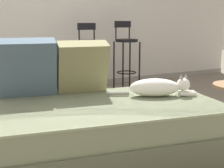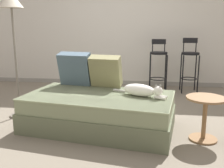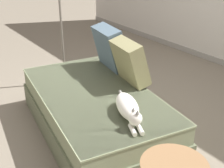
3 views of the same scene
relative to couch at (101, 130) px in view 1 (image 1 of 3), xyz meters
name	(u,v)px [view 1 (image 1 of 3)]	position (x,y,z in m)	size (l,w,h in m)	color
ground_plane	(82,141)	(0.00, 0.40, -0.23)	(16.00, 16.00, 0.00)	slate
wall_back_panel	(22,4)	(0.00, 2.65, 1.07)	(8.00, 0.10, 2.60)	silver
wall_baseboard_trim	(28,89)	(0.00, 2.60, -0.18)	(8.00, 0.02, 0.09)	gray
couch	(101,130)	(0.00, 0.00, 0.00)	(1.98, 1.31, 0.44)	#636B50
throw_pillow_corner	(27,67)	(-0.43, 0.49, 0.46)	(0.50, 0.34, 0.48)	#4C6070
throw_pillow_middle	(82,67)	(0.02, 0.42, 0.45)	(0.47, 0.34, 0.46)	#847F56
cat	(158,87)	(0.53, -0.01, 0.29)	(0.69, 0.38, 0.19)	white
bar_stool_near_window	(90,53)	(0.82, 2.10, 0.38)	(0.34, 0.34, 1.03)	black
bar_stool_by_doorway	(126,50)	(1.43, 2.10, 0.40)	(0.34, 0.34, 1.06)	black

